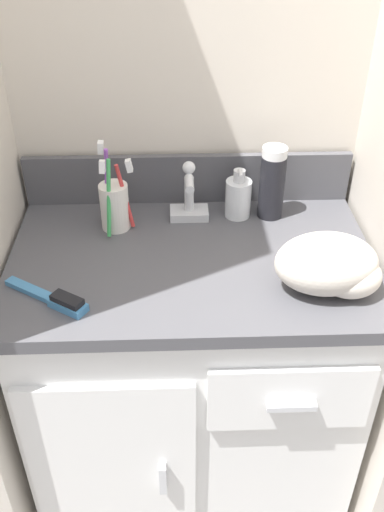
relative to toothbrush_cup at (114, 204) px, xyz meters
name	(u,v)px	position (x,y,z in m)	size (l,w,h in m)	color
ground_plane	(192,463)	(0.17, -0.12, -0.80)	(6.00, 6.00, 0.00)	slate
wall_back	(187,42)	(0.17, 0.18, 0.30)	(0.96, 0.08, 2.20)	beige
vanity	(191,371)	(0.17, -0.13, -0.41)	(0.78, 0.51, 0.73)	white
backsplash	(188,178)	(0.17, 0.12, 0.00)	(0.78, 0.02, 0.12)	#4C4C51
sink_faucet	(189,199)	(0.17, 0.04, -0.01)	(0.09, 0.09, 0.14)	silver
toothbrush_cup	(114,204)	(0.00, 0.00, 0.00)	(0.08, 0.09, 0.21)	white
soap_dispenser	(238,197)	(0.28, 0.04, -0.01)	(0.06, 0.06, 0.12)	white
shaving_cream_can	(272,183)	(0.36, 0.04, 0.02)	(0.06, 0.06, 0.17)	black
hairbrush	(56,299)	(-0.10, -0.27, -0.05)	(0.18, 0.13, 0.03)	teal
hand_towel	(332,266)	(0.44, -0.24, -0.01)	(0.21, 0.14, 0.12)	beige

